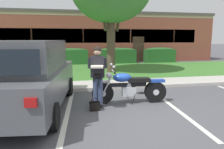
% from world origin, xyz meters
% --- Properties ---
extents(ground_plane, '(140.00, 140.00, 0.00)m').
position_xyz_m(ground_plane, '(0.00, 0.00, 0.00)').
color(ground_plane, '#4C4C51').
extents(curb_strip, '(60.00, 0.20, 0.12)m').
position_xyz_m(curb_strip, '(0.00, 2.65, 0.06)').
color(curb_strip, '#B7B2A8').
rests_on(curb_strip, ground).
extents(concrete_walk, '(60.00, 1.50, 0.08)m').
position_xyz_m(concrete_walk, '(0.00, 3.50, 0.04)').
color(concrete_walk, '#B7B2A8').
rests_on(concrete_walk, ground).
extents(grass_lawn, '(60.00, 6.59, 0.06)m').
position_xyz_m(grass_lawn, '(0.00, 7.54, 0.03)').
color(grass_lawn, '#3D752D').
rests_on(grass_lawn, ground).
extents(stall_stripe_0, '(0.46, 4.40, 0.01)m').
position_xyz_m(stall_stripe_0, '(-1.49, 0.20, 0.00)').
color(stall_stripe_0, silver).
rests_on(stall_stripe_0, ground).
extents(stall_stripe_1, '(0.46, 4.40, 0.01)m').
position_xyz_m(stall_stripe_1, '(1.45, 0.20, 0.00)').
color(stall_stripe_1, silver).
rests_on(stall_stripe_1, ground).
extents(motorcycle, '(2.24, 0.82, 1.18)m').
position_xyz_m(motorcycle, '(0.43, 0.84, 0.48)').
color(motorcycle, black).
rests_on(motorcycle, ground).
extents(rider_person, '(0.53, 0.62, 1.70)m').
position_xyz_m(rider_person, '(-0.64, 0.60, 1.01)').
color(rider_person, black).
rests_on(rider_person, ground).
extents(handbag, '(0.28, 0.13, 0.36)m').
position_xyz_m(handbag, '(-0.77, 0.33, 0.14)').
color(handbag, black).
rests_on(handbag, ground).
extents(parked_suv_adjacent, '(2.45, 5.02, 1.86)m').
position_xyz_m(parked_suv_adjacent, '(-2.50, 0.75, 0.96)').
color(parked_suv_adjacent, '#515459').
rests_on(parked_suv_adjacent, ground).
extents(hedge_left, '(2.87, 0.90, 1.24)m').
position_xyz_m(hedge_left, '(-4.69, 11.18, 0.65)').
color(hedge_left, '#235623').
rests_on(hedge_left, ground).
extents(hedge_center_left, '(2.41, 0.90, 1.24)m').
position_xyz_m(hedge_center_left, '(-1.19, 11.18, 0.65)').
color(hedge_center_left, '#235623').
rests_on(hedge_center_left, ground).
extents(hedge_center_right, '(2.84, 0.90, 1.24)m').
position_xyz_m(hedge_center_right, '(2.32, 11.18, 0.65)').
color(hedge_center_right, '#235623').
rests_on(hedge_center_right, ground).
extents(hedge_right, '(2.42, 0.90, 1.24)m').
position_xyz_m(hedge_right, '(5.82, 11.18, 0.65)').
color(hedge_right, '#235623').
rests_on(hedge_right, ground).
extents(brick_building, '(22.91, 9.29, 4.12)m').
position_xyz_m(brick_building, '(-0.22, 16.67, 2.06)').
color(brick_building, brown).
rests_on(brick_building, ground).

